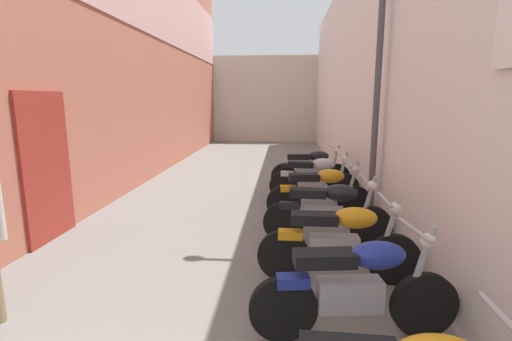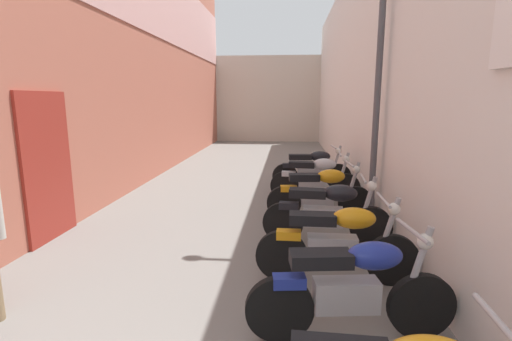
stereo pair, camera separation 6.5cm
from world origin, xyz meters
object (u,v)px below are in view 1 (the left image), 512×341
Objects in this scene: motorcycle_eighth at (311,168)px; motorcycle_fifth at (328,211)px; motorcycle_seventh at (314,177)px; motorcycle_sixth at (320,192)px; street_lamp at (374,48)px; motorcycle_fourth at (339,241)px; motorcycle_third at (357,286)px.

motorcycle_fifth is at bearing -90.00° from motorcycle_eighth.
motorcycle_sixth is at bearing -90.00° from motorcycle_seventh.
motorcycle_fifth and motorcycle_eighth have the same top height.
motorcycle_seventh and motorcycle_eighth have the same top height.
motorcycle_seventh is at bearing 114.24° from street_lamp.
motorcycle_seventh is (-0.00, 3.52, 0.00)m from motorcycle_fourth.
motorcycle_fifth is (-0.00, 1.15, 0.00)m from motorcycle_fourth.
motorcycle_seventh is at bearing 90.00° from motorcycle_fifth.
motorcycle_seventh is at bearing 90.00° from motorcycle_fourth.
motorcycle_third is 1.00× the size of motorcycle_sixth.
motorcycle_third is at bearing -90.00° from motorcycle_fourth.
motorcycle_sixth is 0.38× the size of street_lamp.
motorcycle_third is 3.33m from motorcycle_sixth.
motorcycle_third is at bearing -90.00° from motorcycle_fifth.
motorcycle_fifth is at bearing -90.00° from motorcycle_sixth.
motorcycle_third is 5.62m from motorcycle_eighth.
motorcycle_third is at bearing -90.00° from motorcycle_sixth.
street_lamp reaches higher than motorcycle_third.
motorcycle_fourth is at bearing -90.00° from motorcycle_eighth.
motorcycle_third is at bearing -90.00° from motorcycle_eighth.
motorcycle_fifth is 1.00× the size of motorcycle_eighth.
street_lamp is at bearing 49.10° from motorcycle_fifth.
motorcycle_fourth and motorcycle_eighth have the same top height.
street_lamp is at bearing -75.01° from motorcycle_eighth.
motorcycle_fourth is 2.29m from motorcycle_sixth.
motorcycle_third is 0.38× the size of street_lamp.
motorcycle_third is 1.00× the size of motorcycle_fourth.
motorcycle_fifth is 2.58m from street_lamp.
motorcycle_sixth is (0.00, 1.15, 0.00)m from motorcycle_fifth.
motorcycle_sixth is at bearing 90.00° from motorcycle_third.
motorcycle_fifth is 1.00× the size of motorcycle_seventh.
motorcycle_seventh is (-0.00, 2.37, 0.00)m from motorcycle_fifth.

